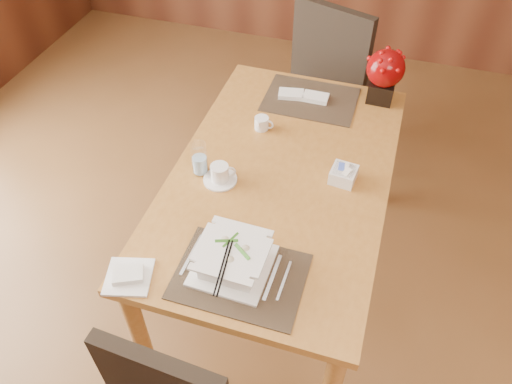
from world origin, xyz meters
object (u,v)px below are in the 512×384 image
(coffee_cup, at_px, (220,174))
(sugar_caddy, at_px, (343,175))
(water_glass, at_px, (199,158))
(creamer_jug, at_px, (262,123))
(bread_plate, at_px, (129,277))
(soup_setting, at_px, (232,258))
(dining_table, at_px, (281,189))
(berry_decor, at_px, (385,73))
(far_chair, at_px, (338,73))

(coffee_cup, bearing_deg, sugar_caddy, 17.45)
(coffee_cup, bearing_deg, water_glass, 166.52)
(creamer_jug, height_order, sugar_caddy, same)
(water_glass, relative_size, bread_plate, 0.97)
(soup_setting, relative_size, bread_plate, 1.72)
(dining_table, bearing_deg, berry_decor, 63.59)
(dining_table, distance_m, water_glass, 0.38)
(sugar_caddy, relative_size, berry_decor, 0.38)
(coffee_cup, bearing_deg, bread_plate, -104.02)
(berry_decor, bearing_deg, sugar_caddy, -96.46)
(water_glass, bearing_deg, coffee_cup, -13.48)
(dining_table, bearing_deg, far_chair, 87.18)
(soup_setting, xyz_separation_m, sugar_caddy, (0.29, 0.55, -0.02))
(sugar_caddy, relative_size, bread_plate, 0.64)
(creamer_jug, xyz_separation_m, far_chair, (0.22, 0.83, -0.19))
(water_glass, bearing_deg, creamer_jug, 65.72)
(water_glass, height_order, creamer_jug, water_glass)
(sugar_caddy, height_order, far_chair, far_chair)
(dining_table, height_order, soup_setting, soup_setting)
(coffee_cup, bearing_deg, soup_setting, -64.05)
(water_glass, height_order, berry_decor, berry_decor)
(dining_table, distance_m, far_chair, 1.09)
(soup_setting, relative_size, sugar_caddy, 2.66)
(far_chair, bearing_deg, water_glass, 91.14)
(bread_plate, bearing_deg, dining_table, 61.09)
(coffee_cup, xyz_separation_m, creamer_jug, (0.06, 0.38, -0.00))
(bread_plate, bearing_deg, creamer_jug, 77.74)
(sugar_caddy, xyz_separation_m, bread_plate, (-0.63, -0.70, -0.03))
(dining_table, distance_m, bread_plate, 0.77)
(coffee_cup, distance_m, bread_plate, 0.57)
(water_glass, bearing_deg, dining_table, 16.22)
(dining_table, xyz_separation_m, far_chair, (0.05, 1.09, -0.07))
(soup_setting, xyz_separation_m, bread_plate, (-0.33, -0.15, -0.05))
(dining_table, bearing_deg, soup_setting, -94.04)
(water_glass, distance_m, far_chair, 1.27)
(soup_setting, bearing_deg, sugar_caddy, 63.61)
(soup_setting, height_order, sugar_caddy, soup_setting)
(soup_setting, height_order, creamer_jug, soup_setting)
(water_glass, bearing_deg, soup_setting, -55.50)
(water_glass, xyz_separation_m, berry_decor, (0.65, 0.75, 0.08))
(soup_setting, relative_size, berry_decor, 1.01)
(creamer_jug, relative_size, berry_decor, 0.32)
(dining_table, distance_m, berry_decor, 0.77)
(water_glass, distance_m, bread_plate, 0.58)
(water_glass, relative_size, berry_decor, 0.57)
(berry_decor, relative_size, bread_plate, 1.70)
(dining_table, distance_m, coffee_cup, 0.29)
(far_chair, bearing_deg, dining_table, 106.20)
(berry_decor, relative_size, far_chair, 0.26)
(water_glass, distance_m, sugar_caddy, 0.60)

